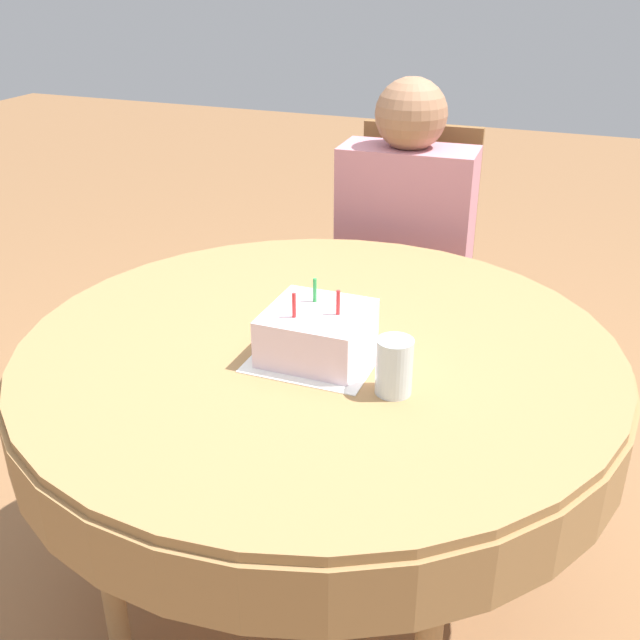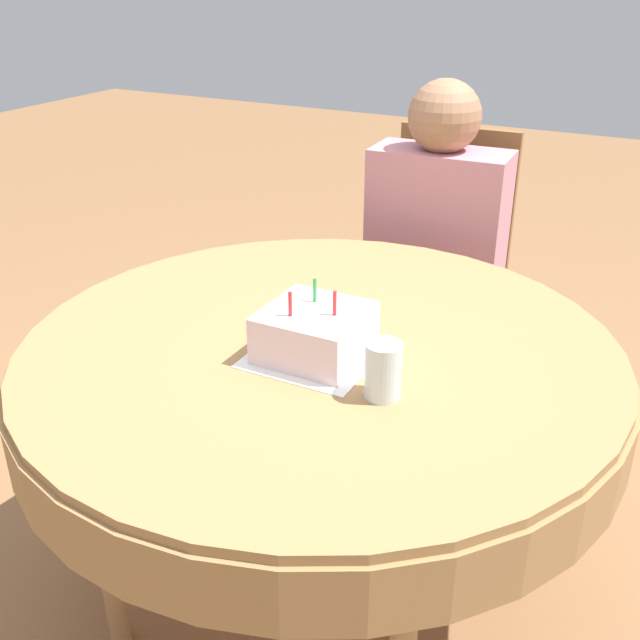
# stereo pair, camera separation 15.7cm
# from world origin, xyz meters

# --- Properties ---
(ground_plane) EXTENTS (12.00, 12.00, 0.00)m
(ground_plane) POSITION_xyz_m (0.00, 0.00, 0.00)
(ground_plane) COLOR #8C603D
(dining_table) EXTENTS (1.31, 1.31, 0.74)m
(dining_table) POSITION_xyz_m (0.00, 0.00, 0.66)
(dining_table) COLOR #9E7547
(dining_table) RESTS_ON ground_plane
(chair) EXTENTS (0.46, 0.46, 1.00)m
(chair) POSITION_xyz_m (-0.05, 0.97, 0.52)
(chair) COLOR brown
(chair) RESTS_ON ground_plane
(person) EXTENTS (0.43, 0.31, 1.17)m
(person) POSITION_xyz_m (-0.05, 0.87, 0.71)
(person) COLOR #9E7051
(person) RESTS_ON ground_plane
(napkin) EXTENTS (0.25, 0.25, 0.00)m
(napkin) POSITION_xyz_m (0.02, -0.06, 0.74)
(napkin) COLOR white
(napkin) RESTS_ON dining_table
(birthday_cake) EXTENTS (0.20, 0.20, 0.15)m
(birthday_cake) POSITION_xyz_m (0.02, -0.06, 0.79)
(birthday_cake) COLOR silver
(birthday_cake) RESTS_ON dining_table
(drinking_glass) EXTENTS (0.07, 0.07, 0.11)m
(drinking_glass) POSITION_xyz_m (0.21, -0.14, 0.80)
(drinking_glass) COLOR silver
(drinking_glass) RESTS_ON dining_table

